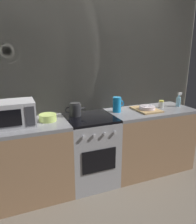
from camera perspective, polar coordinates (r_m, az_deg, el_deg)
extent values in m
plane|color=#6B6054|center=(3.03, -1.97, -17.74)|extent=(8.00, 8.00, 0.00)
cube|color=#B2AD9E|center=(2.87, -4.46, 6.23)|extent=(3.60, 0.05, 2.40)
cube|color=silver|center=(2.85, -4.32, 6.16)|extent=(3.58, 0.01, 2.39)
cube|color=#997251|center=(2.68, -20.89, -13.02)|extent=(1.20, 0.60, 0.86)
cube|color=gray|center=(2.51, -21.90, -3.93)|extent=(1.20, 0.60, 0.04)
cube|color=#9E9EA3|center=(2.82, -2.06, -10.36)|extent=(0.60, 0.60, 0.87)
cube|color=black|center=(2.65, -2.15, -1.59)|extent=(0.59, 0.59, 0.03)
cube|color=black|center=(2.56, 0.37, -12.86)|extent=(0.42, 0.01, 0.28)
cylinder|color=#B7B7BC|center=(2.34, -3.86, -6.74)|extent=(0.04, 0.02, 0.04)
cylinder|color=#B7B7BC|center=(2.38, -0.93, -6.31)|extent=(0.04, 0.02, 0.04)
cylinder|color=#B7B7BC|center=(2.43, 1.89, -5.88)|extent=(0.04, 0.02, 0.04)
cylinder|color=#B7B7BC|center=(2.48, 4.60, -5.45)|extent=(0.04, 0.02, 0.04)
cube|color=#997251|center=(3.21, 13.32, -7.48)|extent=(1.20, 0.60, 0.86)
cube|color=gray|center=(3.06, 13.85, 0.28)|extent=(1.20, 0.60, 0.04)
cube|color=#B2B2B7|center=(2.47, -21.80, -0.40)|extent=(0.46, 0.34, 0.27)
cube|color=black|center=(2.31, -23.07, -1.66)|extent=(0.28, 0.01, 0.17)
cube|color=#333338|center=(2.31, -17.62, -1.09)|extent=(0.09, 0.01, 0.21)
cylinder|color=#262628|center=(2.68, -6.15, 0.53)|extent=(0.15, 0.15, 0.15)
cylinder|color=#262628|center=(2.66, -6.20, 2.26)|extent=(0.13, 0.13, 0.02)
cone|color=#262628|center=(2.71, -3.92, 1.07)|extent=(0.10, 0.04, 0.05)
torus|color=#262628|center=(2.66, -7.91, 0.50)|extent=(0.08, 0.01, 0.08)
cylinder|color=#B7D166|center=(2.55, -13.23, -1.45)|extent=(0.20, 0.20, 0.08)
cylinder|color=#198CD8|center=(2.84, 5.06, 1.98)|extent=(0.11, 0.11, 0.20)
torus|color=#198CD8|center=(2.87, 6.25, 2.29)|extent=(0.08, 0.01, 0.08)
cube|color=tan|center=(3.01, 12.71, 0.66)|extent=(0.30, 0.40, 0.02)
cylinder|color=silver|center=(2.99, 12.94, 0.88)|extent=(0.22, 0.22, 0.01)
cylinder|color=silver|center=(2.99, 12.96, 1.14)|extent=(0.21, 0.21, 0.01)
cylinder|color=silver|center=(2.98, 12.98, 1.40)|extent=(0.21, 0.21, 0.01)
cylinder|color=silver|center=(2.99, 13.30, 1.64)|extent=(0.16, 0.07, 0.01)
cube|color=silver|center=(2.98, 12.56, 1.62)|extent=(0.16, 0.09, 0.00)
cylinder|color=silver|center=(3.20, 16.47, 1.90)|extent=(0.08, 0.08, 0.08)
cylinder|color=#D8D14C|center=(3.19, 16.54, 2.81)|extent=(0.07, 0.07, 0.02)
cylinder|color=#8CCCE5|center=(3.35, 20.60, 2.54)|extent=(0.06, 0.06, 0.13)
cylinder|color=#8CCCE5|center=(3.34, 20.74, 3.96)|extent=(0.03, 0.03, 0.04)
cube|color=white|center=(3.34, 20.99, 4.56)|extent=(0.06, 0.02, 0.04)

